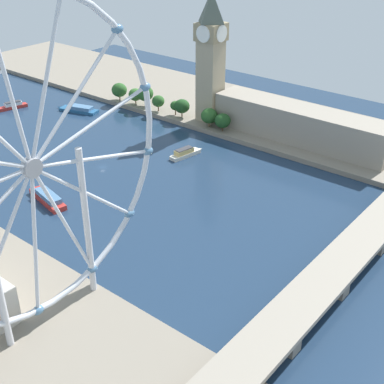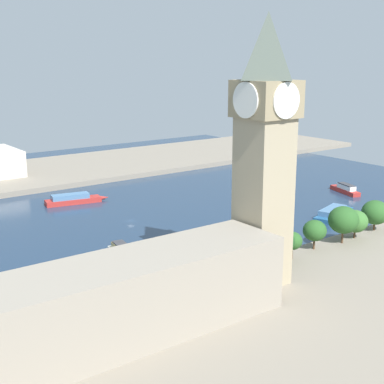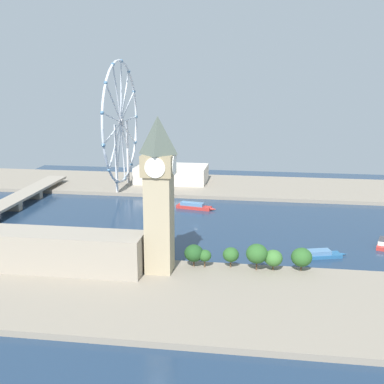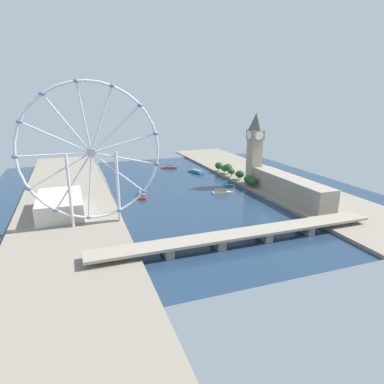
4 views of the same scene
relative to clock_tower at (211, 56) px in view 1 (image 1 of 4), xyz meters
The scene contains 11 objects.
ground_plane 103.93m from the clock_tower, ahead, with size 412.79×412.79×0.00m, color #1E334C.
riverbank_left 53.65m from the clock_tower, 167.29° to the right, with size 90.00×520.00×3.00m, color gray.
clock_tower is the anchor object (origin of this frame).
parliament_block 73.29m from the clock_tower, 95.39° to the left, with size 22.00×114.47×21.14m, color gray.
tree_row_embankment 48.76m from the clock_tower, 72.49° to the right, with size 14.32×105.82×14.72m.
ferris_wheel 205.50m from the clock_tower, 21.42° to the left, with size 110.70×3.20×114.39m.
river_bridge 175.82m from the clock_tower, 57.19° to the left, with size 224.79×17.39×8.54m.
tour_boat_0 153.11m from the clock_tower, 62.21° to the right, with size 25.48×10.90×5.19m.
tour_boat_1 71.09m from the clock_tower, 22.39° to the left, with size 24.24×8.54×5.39m.
tour_boat_2 106.03m from the clock_tower, 64.65° to the right, with size 16.17×33.47×4.45m.
tour_boat_3 144.28m from the clock_tower, ahead, with size 12.75×33.23×5.11m.
Camera 1 is at (183.14, 214.49, 136.57)m, focal length 50.40 mm.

